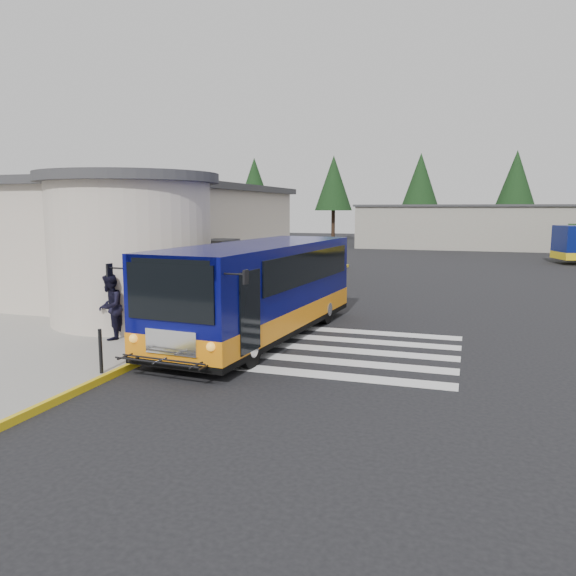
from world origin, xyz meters
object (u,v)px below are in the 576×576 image
(pedestrian_b, at_px, (110,307))
(bollard, at_px, (101,351))
(transit_bus, at_px, (260,293))
(pedestrian_a, at_px, (158,306))

(pedestrian_b, xyz_separation_m, bollard, (1.81, -2.92, -0.42))
(transit_bus, height_order, bollard, transit_bus)
(transit_bus, xyz_separation_m, bollard, (-1.92, -5.03, -0.69))
(pedestrian_a, relative_size, bollard, 1.49)
(transit_bus, bearing_deg, bollard, -106.11)
(transit_bus, distance_m, bollard, 5.43)
(transit_bus, relative_size, pedestrian_a, 6.73)
(transit_bus, xyz_separation_m, pedestrian_b, (-3.73, -2.11, -0.27))
(pedestrian_a, height_order, pedestrian_b, pedestrian_b)
(bollard, bearing_deg, pedestrian_a, 104.11)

